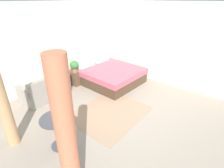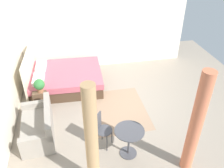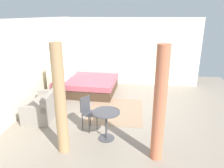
% 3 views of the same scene
% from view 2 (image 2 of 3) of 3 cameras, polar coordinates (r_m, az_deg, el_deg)
% --- Properties ---
extents(ground_plane, '(8.23, 8.97, 0.02)m').
position_cam_2_polar(ground_plane, '(7.01, 2.00, -5.21)').
color(ground_plane, gray).
extents(wall_back, '(8.23, 0.12, 2.79)m').
position_cam_2_polar(wall_back, '(6.31, -25.17, 1.94)').
color(wall_back, silver).
rests_on(wall_back, ground).
extents(wall_right, '(0.12, 5.97, 2.79)m').
position_cam_2_polar(wall_right, '(8.58, -1.92, 13.10)').
color(wall_right, silver).
rests_on(wall_right, ground).
extents(area_rug, '(2.00, 1.69, 0.01)m').
position_cam_2_polar(area_rug, '(6.82, 1.01, -6.32)').
color(area_rug, '#93755B').
rests_on(area_rug, ground).
extents(bed, '(2.01, 2.35, 1.24)m').
position_cam_2_polar(bed, '(7.84, -11.50, 1.41)').
color(bed, '#473323').
rests_on(bed, ground).
extents(couch, '(1.48, 0.82, 0.79)m').
position_cam_2_polar(couch, '(6.17, -17.26, -9.88)').
color(couch, gray).
rests_on(couch, ground).
extents(nightstand, '(0.47, 0.39, 0.53)m').
position_cam_2_polar(nightstand, '(7.17, -16.86, -3.10)').
color(nightstand, brown).
rests_on(nightstand, ground).
extents(potted_plant, '(0.31, 0.31, 0.40)m').
position_cam_2_polar(potted_plant, '(6.82, -17.23, -0.23)').
color(potted_plant, '#935B3D').
rests_on(potted_plant, nightstand).
extents(vase, '(0.13, 0.13, 0.20)m').
position_cam_2_polar(vase, '(7.08, -17.52, -0.18)').
color(vase, silver).
rests_on(vase, nightstand).
extents(balcony_table, '(0.66, 0.66, 0.72)m').
position_cam_2_polar(balcony_table, '(5.34, 4.16, -12.87)').
color(balcony_table, '#3F3F44').
rests_on(balcony_table, ground).
extents(cafe_chair_near_window, '(0.54, 0.54, 0.88)m').
position_cam_2_polar(cafe_chair_near_window, '(5.51, -2.67, -10.43)').
color(cafe_chair_near_window, '#3F3F44').
rests_on(cafe_chair_near_window, ground).
extents(curtain_left, '(0.25, 0.25, 2.40)m').
position_cam_2_polar(curtain_left, '(4.87, 19.69, -9.34)').
color(curtain_left, '#D1704C').
rests_on(curtain_left, ground).
extents(curtain_right, '(0.24, 0.24, 2.40)m').
position_cam_2_polar(curtain_right, '(4.32, -4.97, -13.54)').
color(curtain_right, tan).
rests_on(curtain_right, ground).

